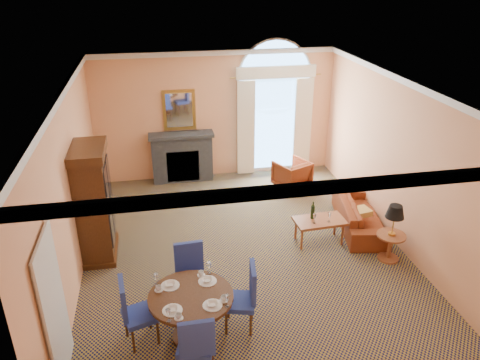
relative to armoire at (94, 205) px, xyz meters
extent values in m
plane|color=#14153F|center=(2.72, -0.48, -1.05)|extent=(7.50, 7.50, 0.00)
cube|color=#F1A673|center=(2.72, 3.27, 0.55)|extent=(6.00, 0.04, 3.20)
cube|color=#F1A673|center=(-0.28, -0.48, 0.55)|extent=(0.04, 7.50, 3.20)
cube|color=#F1A673|center=(5.72, -0.48, 0.55)|extent=(0.04, 7.50, 3.20)
cube|color=white|center=(2.72, -0.48, 2.15)|extent=(6.00, 7.50, 0.04)
cube|color=silver|center=(2.72, -0.48, 2.09)|extent=(6.00, 7.50, 0.12)
cube|color=silver|center=(-0.24, -2.88, -0.02)|extent=(0.08, 0.90, 2.06)
cube|color=#363A40|center=(1.82, 3.07, -0.45)|extent=(1.50, 0.40, 1.20)
cube|color=#363A40|center=(1.82, 3.04, 0.19)|extent=(1.60, 0.46, 0.08)
cube|color=gold|center=(1.82, 3.24, 0.75)|extent=(0.80, 0.04, 1.00)
cube|color=white|center=(1.82, 3.22, 0.75)|extent=(0.64, 0.02, 0.84)
cube|color=silver|center=(4.22, 3.25, 0.20)|extent=(1.90, 0.04, 2.50)
cube|color=#91C3F3|center=(4.22, 3.24, 0.20)|extent=(1.70, 0.02, 2.30)
cylinder|color=silver|center=(4.22, 3.25, 1.45)|extent=(1.90, 0.04, 1.90)
cube|color=beige|center=(3.47, 3.13, 0.20)|extent=(0.45, 0.06, 2.45)
cube|color=beige|center=(4.97, 3.13, 0.20)|extent=(0.45, 0.06, 2.45)
cube|color=beige|center=(4.22, 3.13, 1.60)|extent=(2.00, 0.08, 0.30)
cube|color=#381E0C|center=(0.00, 0.00, -0.04)|extent=(0.55, 1.01, 2.01)
cube|color=#381E0C|center=(0.00, 0.00, 1.04)|extent=(0.62, 1.11, 0.16)
cube|color=#381E0C|center=(0.00, 0.00, -1.00)|extent=(0.62, 1.11, 0.10)
cylinder|color=#381E0C|center=(1.51, -2.56, -0.30)|extent=(1.23, 1.23, 0.05)
cylinder|color=#381E0C|center=(1.51, -2.56, -0.69)|extent=(0.16, 0.16, 0.72)
cylinder|color=#381E0C|center=(1.51, -2.56, -1.02)|extent=(0.61, 0.61, 0.06)
cylinder|color=white|center=(1.79, -2.29, -0.27)|extent=(0.28, 0.28, 0.01)
imported|color=white|center=(1.79, -2.29, -0.25)|extent=(0.15, 0.15, 0.04)
imported|color=white|center=(1.71, -2.12, -0.23)|extent=(0.09, 0.09, 0.07)
cylinder|color=white|center=(1.24, -2.29, -0.27)|extent=(0.28, 0.28, 0.01)
imported|color=white|center=(1.24, -2.29, -0.25)|extent=(0.15, 0.15, 0.04)
imported|color=white|center=(1.07, -2.36, -0.23)|extent=(0.09, 0.09, 0.07)
cylinder|color=white|center=(1.24, -2.84, -0.27)|extent=(0.28, 0.28, 0.01)
imported|color=white|center=(1.24, -2.84, -0.25)|extent=(0.15, 0.15, 0.04)
imported|color=white|center=(1.31, -3.01, -0.23)|extent=(0.09, 0.09, 0.07)
cylinder|color=white|center=(1.79, -2.84, -0.27)|extent=(0.28, 0.28, 0.01)
imported|color=white|center=(1.79, -2.84, -0.25)|extent=(0.15, 0.15, 0.04)
imported|color=white|center=(1.96, -2.76, -0.23)|extent=(0.09, 0.09, 0.07)
cube|color=navy|center=(1.56, -1.81, -0.58)|extent=(0.60, 0.60, 0.08)
cube|color=navy|center=(1.57, -1.60, -0.28)|extent=(0.47, 0.10, 0.56)
cylinder|color=#381E0C|center=(1.79, -1.71, -0.84)|extent=(0.04, 0.04, 0.42)
cylinder|color=#381E0C|center=(1.45, -1.58, -0.84)|extent=(0.04, 0.04, 0.42)
cylinder|color=#381E0C|center=(1.66, -2.05, -0.84)|extent=(0.04, 0.04, 0.42)
cylinder|color=#381E0C|center=(1.32, -1.92, -0.84)|extent=(0.04, 0.04, 0.42)
cube|color=navy|center=(1.51, -3.22, -0.58)|extent=(0.57, 0.57, 0.08)
cube|color=navy|center=(1.51, -3.43, -0.28)|extent=(0.47, 0.07, 0.56)
cylinder|color=#381E0C|center=(1.38, -2.99, -0.84)|extent=(0.04, 0.04, 0.42)
cylinder|color=#381E0C|center=(1.73, -3.09, -0.84)|extent=(0.04, 0.04, 0.42)
cube|color=navy|center=(2.23, -2.46, -0.58)|extent=(0.57, 0.57, 0.08)
cube|color=navy|center=(2.44, -2.44, -0.28)|extent=(0.13, 0.47, 0.56)
cylinder|color=#381E0C|center=(2.36, -2.69, -0.84)|extent=(0.04, 0.04, 0.42)
cylinder|color=#381E0C|center=(2.46, -2.34, -0.84)|extent=(0.04, 0.04, 0.42)
cylinder|color=#381E0C|center=(2.01, -2.59, -0.84)|extent=(0.04, 0.04, 0.42)
cylinder|color=#381E0C|center=(2.10, -2.24, -0.84)|extent=(0.04, 0.04, 0.42)
cube|color=navy|center=(0.78, -2.48, -0.58)|extent=(0.58, 0.58, 0.08)
cube|color=navy|center=(0.57, -2.46, -0.28)|extent=(0.12, 0.47, 0.56)
cylinder|color=#381E0C|center=(0.55, -2.36, -0.84)|extent=(0.04, 0.04, 0.42)
cylinder|color=#381E0C|center=(0.66, -2.71, -0.84)|extent=(0.04, 0.04, 0.42)
cylinder|color=#381E0C|center=(0.90, -2.25, -0.84)|extent=(0.04, 0.04, 0.42)
cylinder|color=#381E0C|center=(1.01, -2.60, -0.84)|extent=(0.04, 0.04, 0.42)
imported|color=maroon|center=(5.27, -0.01, -0.75)|extent=(1.17, 2.15, 0.60)
imported|color=maroon|center=(4.42, 2.12, -0.70)|extent=(0.99, 1.01, 0.69)
cube|color=brown|center=(4.23, -0.40, -0.58)|extent=(1.01, 0.60, 0.05)
cylinder|color=brown|center=(3.82, -0.59, -0.83)|extent=(0.05, 0.05, 0.44)
cylinder|color=brown|center=(4.65, -0.59, -0.83)|extent=(0.05, 0.05, 0.44)
cylinder|color=brown|center=(3.82, -0.20, -0.83)|extent=(0.05, 0.05, 0.44)
cylinder|color=brown|center=(4.65, -0.20, -0.83)|extent=(0.05, 0.05, 0.44)
cylinder|color=brown|center=(5.32, -1.23, -0.53)|extent=(0.53, 0.53, 0.04)
cylinder|color=brown|center=(5.32, -1.23, -0.80)|extent=(0.07, 0.07, 0.50)
cylinder|color=brown|center=(5.32, -1.23, -1.03)|extent=(0.39, 0.39, 0.04)
camera|label=1|loc=(1.20, -7.93, 4.01)|focal=35.00mm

